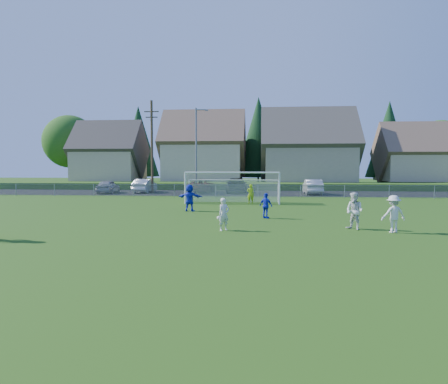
% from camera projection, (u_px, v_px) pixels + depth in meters
% --- Properties ---
extents(ground, '(160.00, 160.00, 0.00)m').
position_uv_depth(ground, '(207.00, 240.00, 15.92)').
color(ground, '#193D0C').
rests_on(ground, ground).
extents(asphalt_lot, '(60.00, 60.00, 0.00)m').
position_uv_depth(asphalt_lot, '(239.00, 193.00, 43.26)').
color(asphalt_lot, black).
rests_on(asphalt_lot, ground).
extents(grass_embankment, '(70.00, 6.00, 0.80)m').
position_uv_depth(grass_embankment, '(242.00, 186.00, 50.69)').
color(grass_embankment, '#1E420F').
rests_on(grass_embankment, ground).
extents(soccer_ball, '(0.22, 0.22, 0.22)m').
position_uv_depth(soccer_ball, '(219.00, 218.00, 21.81)').
color(soccer_ball, white).
rests_on(soccer_ball, ground).
extents(player_white_a, '(0.65, 0.62, 1.50)m').
position_uv_depth(player_white_a, '(224.00, 214.00, 18.23)').
color(player_white_a, silver).
rests_on(player_white_a, ground).
extents(player_white_b, '(1.05, 1.07, 1.74)m').
position_uv_depth(player_white_b, '(354.00, 211.00, 18.47)').
color(player_white_b, silver).
rests_on(player_white_b, ground).
extents(player_white_c, '(1.16, 0.79, 1.66)m').
position_uv_depth(player_white_c, '(393.00, 214.00, 17.65)').
color(player_white_c, silver).
rests_on(player_white_c, ground).
extents(player_blue_a, '(0.88, 0.79, 1.43)m').
position_uv_depth(player_blue_a, '(266.00, 206.00, 22.45)').
color(player_blue_a, '#1528C7').
rests_on(player_blue_a, ground).
extents(player_blue_b, '(1.70, 0.82, 1.76)m').
position_uv_depth(player_blue_b, '(190.00, 198.00, 26.00)').
color(player_blue_b, '#1528C7').
rests_on(player_blue_b, ground).
extents(goalkeeper, '(0.59, 0.42, 1.54)m').
position_uv_depth(goalkeeper, '(251.00, 194.00, 31.16)').
color(goalkeeper, '#9FCB17').
rests_on(goalkeeper, ground).
extents(car_a, '(1.93, 4.25, 1.42)m').
position_uv_depth(car_a, '(108.00, 187.00, 43.24)').
color(car_a, '#96979D').
rests_on(car_a, ground).
extents(car_b, '(1.67, 4.60, 1.51)m').
position_uv_depth(car_b, '(145.00, 186.00, 44.31)').
color(car_b, silver).
rests_on(car_b, ground).
extents(car_c, '(2.59, 5.53, 1.53)m').
position_uv_depth(car_c, '(201.00, 186.00, 43.47)').
color(car_c, '#531109').
rests_on(car_c, ground).
extents(car_d, '(2.56, 5.69, 1.62)m').
position_uv_depth(car_d, '(236.00, 186.00, 43.52)').
color(car_d, black).
rests_on(car_d, ground).
extents(car_f, '(1.68, 4.74, 1.56)m').
position_uv_depth(car_f, '(313.00, 187.00, 41.43)').
color(car_f, silver).
rests_on(car_f, ground).
extents(soccer_goal, '(7.42, 1.90, 2.50)m').
position_uv_depth(soccer_goal, '(233.00, 183.00, 31.77)').
color(soccer_goal, white).
rests_on(soccer_goal, ground).
extents(chainlink_fence, '(52.06, 0.06, 1.20)m').
position_uv_depth(chainlink_fence, '(237.00, 190.00, 37.75)').
color(chainlink_fence, gray).
rests_on(chainlink_fence, ground).
extents(streetlight, '(1.38, 0.18, 9.00)m').
position_uv_depth(streetlight, '(197.00, 148.00, 41.84)').
color(streetlight, slate).
rests_on(streetlight, ground).
extents(utility_pole, '(1.60, 0.26, 10.00)m').
position_uv_depth(utility_pole, '(152.00, 146.00, 43.24)').
color(utility_pole, '#473321').
rests_on(utility_pole, ground).
extents(houses_row, '(53.90, 11.45, 13.27)m').
position_uv_depth(houses_row, '(258.00, 135.00, 57.49)').
color(houses_row, tan).
rests_on(houses_row, ground).
extents(tree_row, '(65.98, 12.36, 13.80)m').
position_uv_depth(tree_row, '(252.00, 141.00, 63.83)').
color(tree_row, '#382616').
rests_on(tree_row, ground).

